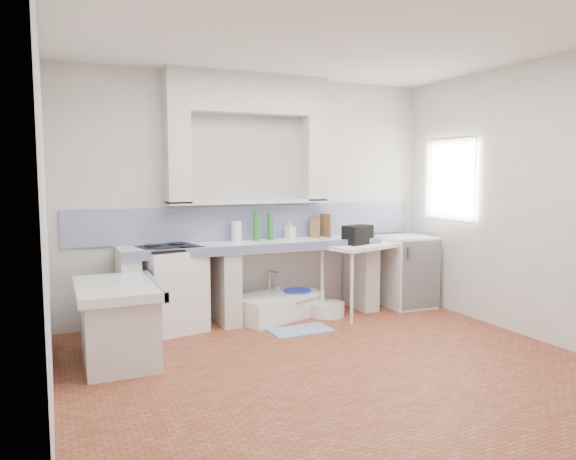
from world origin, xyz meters
name	(u,v)px	position (x,y,z in m)	size (l,w,h in m)	color
floor	(334,366)	(0.00, 0.00, 0.00)	(4.50, 4.50, 0.00)	brown
ceiling	(337,36)	(0.00, 0.00, 2.80)	(4.50, 4.50, 0.00)	silver
wall_back	(254,197)	(0.00, 2.00, 1.40)	(4.50, 4.50, 0.00)	silver
wall_front	(523,227)	(0.00, -2.00, 1.40)	(4.50, 4.50, 0.00)	silver
wall_left	(45,214)	(-2.25, 0.00, 1.40)	(4.50, 4.50, 0.00)	silver
wall_right	(531,201)	(2.25, 0.00, 1.40)	(4.50, 4.50, 0.00)	silver
alcove_mass	(249,94)	(-0.10, 1.88, 2.58)	(1.90, 0.25, 0.45)	silver
window_frame	(463,180)	(2.42, 1.20, 1.60)	(0.35, 0.86, 1.06)	#351E11
lace_valance	(455,148)	(2.28, 1.20, 1.98)	(0.01, 0.84, 0.24)	white
counter_slab	(255,246)	(-0.10, 1.70, 0.86)	(3.00, 0.60, 0.08)	white
counter_lip	(264,249)	(-0.10, 1.42, 0.86)	(3.00, 0.04, 0.10)	navy
counter_pier_left	(129,295)	(-1.50, 1.70, 0.41)	(0.20, 0.55, 0.82)	silver
counter_pier_mid	(226,287)	(-0.45, 1.70, 0.41)	(0.20, 0.55, 0.82)	silver
counter_pier_right	(361,275)	(1.30, 1.70, 0.41)	(0.20, 0.55, 0.82)	silver
peninsula_top	(117,288)	(-1.70, 0.90, 0.66)	(0.70, 1.10, 0.08)	white
peninsula_base	(118,327)	(-1.70, 0.90, 0.31)	(0.60, 1.00, 0.62)	silver
peninsula_lip	(155,285)	(-1.37, 0.90, 0.66)	(0.04, 1.10, 0.10)	navy
backsplash	(255,222)	(0.00, 1.99, 1.10)	(4.27, 0.03, 0.40)	navy
stove	(171,290)	(-1.07, 1.67, 0.44)	(0.62, 0.60, 0.88)	white
sink	(276,307)	(0.15, 1.69, 0.13)	(1.06, 0.57, 0.25)	white
side_table	(362,278)	(1.19, 1.49, 0.42)	(1.01, 0.56, 0.04)	white
fridge	(407,271)	(1.89, 1.56, 0.45)	(0.58, 0.58, 0.89)	white
bucket_red	(254,309)	(-0.12, 1.68, 0.13)	(0.28, 0.28, 0.26)	red
bucket_orange	(275,310)	(0.07, 1.52, 0.14)	(0.31, 0.31, 0.28)	#DC5420
bucket_blue	(297,303)	(0.43, 1.69, 0.15)	(0.32, 0.32, 0.30)	blue
basin_white	(327,309)	(0.74, 1.52, 0.08)	(0.40, 0.40, 0.16)	white
water_bottle_a	(264,304)	(0.07, 1.85, 0.13)	(0.07, 0.07, 0.27)	silver
water_bottle_b	(278,300)	(0.24, 1.85, 0.17)	(0.09, 0.09, 0.34)	silver
black_bag	(358,235)	(1.10, 1.46, 0.95)	(0.36, 0.20, 0.22)	black
green_bottle_a	(256,226)	(-0.04, 1.83, 1.07)	(0.07, 0.07, 0.33)	#256925
green_bottle_b	(270,226)	(0.14, 1.85, 1.06)	(0.07, 0.07, 0.31)	#256925
knife_block	(314,228)	(0.72, 1.85, 1.01)	(0.11, 0.09, 0.23)	brown
cutting_board	(326,225)	(0.88, 1.85, 1.04)	(0.02, 0.21, 0.28)	brown
paper_towel	(236,231)	(-0.27, 1.85, 1.01)	(0.11, 0.11, 0.23)	white
soap_bottle	(290,229)	(0.40, 1.85, 1.01)	(0.10, 0.10, 0.22)	white
rug	(301,330)	(0.19, 1.09, 0.01)	(0.66, 0.38, 0.01)	#2A539A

